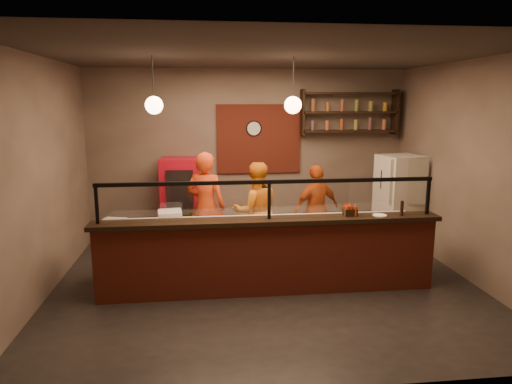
{
  "coord_description": "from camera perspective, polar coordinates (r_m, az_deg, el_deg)",
  "views": [
    {
      "loc": [
        -0.85,
        -6.15,
        2.6
      ],
      "look_at": [
        -0.11,
        0.3,
        1.31
      ],
      "focal_mm": 32.0,
      "sensor_mm": 36.0,
      "label": 1
    }
  ],
  "objects": [
    {
      "name": "floor",
      "position": [
        6.73,
        1.22,
        -11.46
      ],
      "size": [
        6.0,
        6.0,
        0.0
      ],
      "primitive_type": "plane",
      "color": "black",
      "rests_on": "ground"
    },
    {
      "name": "ceiling",
      "position": [
        6.24,
        1.34,
        16.77
      ],
      "size": [
        6.0,
        6.0,
        0.0
      ],
      "primitive_type": "plane",
      "rotation": [
        3.14,
        0.0,
        0.0
      ],
      "color": "#37302A",
      "rests_on": "wall_back"
    },
    {
      "name": "wall_back",
      "position": [
        8.75,
        -0.96,
        4.69
      ],
      "size": [
        6.0,
        0.0,
        6.0
      ],
      "primitive_type": "plane",
      "rotation": [
        1.57,
        0.0,
        0.0
      ],
      "color": "#7D6B5C",
      "rests_on": "floor"
    },
    {
      "name": "wall_left",
      "position": [
        6.59,
        -25.52,
        1.43
      ],
      "size": [
        0.0,
        5.0,
        5.0
      ],
      "primitive_type": "plane",
      "rotation": [
        1.57,
        0.0,
        1.57
      ],
      "color": "#7D6B5C",
      "rests_on": "floor"
    },
    {
      "name": "wall_right",
      "position": [
        7.33,
        25.23,
        2.33
      ],
      "size": [
        0.0,
        5.0,
        5.0
      ],
      "primitive_type": "plane",
      "rotation": [
        1.57,
        0.0,
        -1.57
      ],
      "color": "#7D6B5C",
      "rests_on": "floor"
    },
    {
      "name": "wall_front",
      "position": [
        3.88,
        6.32,
        -3.74
      ],
      "size": [
        6.0,
        0.0,
        6.0
      ],
      "primitive_type": "plane",
      "rotation": [
        -1.57,
        0.0,
        0.0
      ],
      "color": "#7D6B5C",
      "rests_on": "floor"
    },
    {
      "name": "brick_patch",
      "position": [
        8.72,
        0.37,
        6.64
      ],
      "size": [
        1.6,
        0.04,
        1.3
      ],
      "primitive_type": "cube",
      "color": "maroon",
      "rests_on": "wall_back"
    },
    {
      "name": "service_counter",
      "position": [
        6.28,
        1.61,
        -8.3
      ],
      "size": [
        4.6,
        0.25,
        1.0
      ],
      "primitive_type": "cube",
      "color": "maroon",
      "rests_on": "floor"
    },
    {
      "name": "counter_ledge",
      "position": [
        6.12,
        1.64,
        -3.62
      ],
      "size": [
        4.7,
        0.37,
        0.06
      ],
      "primitive_type": "cube",
      "color": "black",
      "rests_on": "service_counter"
    },
    {
      "name": "worktop_cabinet",
      "position": [
        6.77,
        1.0,
        -7.49
      ],
      "size": [
        4.6,
        0.75,
        0.85
      ],
      "primitive_type": "cube",
      "color": "gray",
      "rests_on": "floor"
    },
    {
      "name": "worktop",
      "position": [
        6.64,
        1.01,
        -3.81
      ],
      "size": [
        4.6,
        0.75,
        0.05
      ],
      "primitive_type": "cube",
      "color": "white",
      "rests_on": "worktop_cabinet"
    },
    {
      "name": "sneeze_guard",
      "position": [
        6.04,
        1.65,
        -0.5
      ],
      "size": [
        4.5,
        0.05,
        0.52
      ],
      "color": "white",
      "rests_on": "counter_ledge"
    },
    {
      "name": "wall_shelving",
      "position": [
        8.91,
        11.57,
        9.74
      ],
      "size": [
        1.84,
        0.28,
        0.85
      ],
      "color": "black",
      "rests_on": "wall_back"
    },
    {
      "name": "wall_clock",
      "position": [
        8.68,
        -0.28,
        7.95
      ],
      "size": [
        0.3,
        0.04,
        0.3
      ],
      "primitive_type": "cylinder",
      "rotation": [
        1.57,
        0.0,
        0.0
      ],
      "color": "black",
      "rests_on": "wall_back"
    },
    {
      "name": "pendant_left",
      "position": [
        6.39,
        -12.63,
        10.56
      ],
      "size": [
        0.24,
        0.24,
        0.77
      ],
      "color": "black",
      "rests_on": "ceiling"
    },
    {
      "name": "pendant_right",
      "position": [
        6.48,
        4.64,
        10.79
      ],
      "size": [
        0.24,
        0.24,
        0.77
      ],
      "color": "black",
      "rests_on": "ceiling"
    },
    {
      "name": "cook_left",
      "position": [
        7.52,
        -6.27,
        -1.84
      ],
      "size": [
        0.78,
        0.66,
        1.81
      ],
      "primitive_type": "imported",
      "rotation": [
        0.0,
        0.0,
        2.74
      ],
      "color": "red",
      "rests_on": "floor"
    },
    {
      "name": "cook_mid",
      "position": [
        7.55,
        -0.01,
        -2.41
      ],
      "size": [
        0.87,
        0.72,
        1.63
      ],
      "primitive_type": "imported",
      "rotation": [
        0.0,
        0.0,
        3.28
      ],
      "color": "orange",
      "rests_on": "floor"
    },
    {
      "name": "cook_right",
      "position": [
        8.0,
        7.56,
        -2.08
      ],
      "size": [
        0.97,
        0.68,
        1.54
      ],
      "primitive_type": "imported",
      "rotation": [
        0.0,
        0.0,
        3.52
      ],
      "color": "#C74A12",
      "rests_on": "floor"
    },
    {
      "name": "fridge",
      "position": [
        8.53,
        17.46,
        -1.21
      ],
      "size": [
        0.82,
        0.78,
        1.67
      ],
      "primitive_type": "cube",
      "rotation": [
        0.0,
        0.0,
        0.21
      ],
      "color": "beige",
      "rests_on": "floor"
    },
    {
      "name": "red_cooler",
      "position": [
        8.51,
        -9.35,
        -1.12
      ],
      "size": [
        0.72,
        0.66,
        1.6
      ],
      "primitive_type": "cube",
      "rotation": [
        0.0,
        0.0,
        -0.06
      ],
      "color": "#AD0B1E",
      "rests_on": "floor"
    },
    {
      "name": "pizza_dough",
      "position": [
        6.56,
        2.33,
        -3.73
      ],
      "size": [
        0.71,
        0.71,
        0.01
      ],
      "primitive_type": "cylinder",
      "rotation": [
        0.0,
        0.0,
        0.37
      ],
      "color": "white",
      "rests_on": "worktop"
    },
    {
      "name": "prep_tub_a",
      "position": [
        6.62,
        -10.71,
        -3.1
      ],
      "size": [
        0.36,
        0.3,
        0.16
      ],
      "primitive_type": "cube",
      "rotation": [
        0.0,
        0.0,
        0.14
      ],
      "color": "white",
      "rests_on": "worktop"
    },
    {
      "name": "prep_tub_b",
      "position": [
        6.71,
        -10.68,
        -2.92
      ],
      "size": [
        0.35,
        0.3,
        0.16
      ],
      "primitive_type": "cube",
      "rotation": [
        0.0,
        0.0,
        0.14
      ],
      "color": "silver",
      "rests_on": "worktop"
    },
    {
      "name": "prep_tub_c",
      "position": [
        6.44,
        -17.35,
        -3.9
      ],
      "size": [
        0.35,
        0.3,
        0.15
      ],
      "primitive_type": "cube",
      "rotation": [
        0.0,
        0.0,
        -0.26
      ],
      "color": "silver",
      "rests_on": "worktop"
    },
    {
      "name": "rolling_pin",
      "position": [
        6.64,
        -9.32,
        -3.46
      ],
      "size": [
        0.37,
        0.14,
        0.06
      ],
      "primitive_type": "cylinder",
      "rotation": [
        0.0,
        1.57,
        0.22
      ],
      "color": "yellow",
      "rests_on": "worktop"
    },
    {
      "name": "condiment_caddy",
      "position": [
        6.4,
        11.67,
        -2.46
      ],
      "size": [
        0.19,
        0.15,
        0.1
      ],
      "primitive_type": "cube",
      "rotation": [
        0.0,
        0.0,
        0.08
      ],
      "color": "black",
      "rests_on": "counter_ledge"
    },
    {
      "name": "pepper_mill",
      "position": [
        6.56,
        17.77,
        -1.95
      ],
      "size": [
        0.05,
        0.05,
        0.21
      ],
      "primitive_type": "cylinder",
      "rotation": [
        0.0,
        0.0,
        -0.21
      ],
      "color": "black",
      "rests_on": "counter_ledge"
    },
    {
      "name": "small_plate",
      "position": [
        6.49,
        15.21,
        -2.83
      ],
      "size": [
        0.24,
        0.24,
        0.01
      ],
      "primitive_type": "cylinder",
      "rotation": [
        0.0,
        0.0,
        -0.32
      ],
      "color": "white",
      "rests_on": "counter_ledge"
    }
  ]
}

